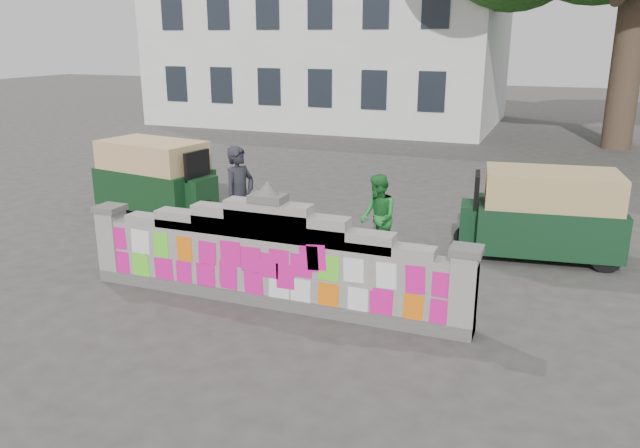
% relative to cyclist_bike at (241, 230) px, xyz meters
% --- Properties ---
extents(ground, '(100.00, 100.00, 0.00)m').
position_rel_cyclist_bike_xyz_m(ground, '(1.43, -1.71, -0.57)').
color(ground, '#383533').
rests_on(ground, ground).
extents(parapet_wall, '(6.48, 0.44, 2.01)m').
position_rel_cyclist_bike_xyz_m(parapet_wall, '(1.43, -1.71, 0.18)').
color(parapet_wall, '#4C4C49').
rests_on(parapet_wall, ground).
extents(building, '(16.00, 10.00, 8.90)m').
position_rel_cyclist_bike_xyz_m(building, '(-5.57, 20.27, 3.45)').
color(building, silver).
rests_on(building, ground).
extents(cyclist_bike, '(2.29, 1.30, 1.14)m').
position_rel_cyclist_bike_xyz_m(cyclist_bike, '(0.00, 0.00, 0.00)').
color(cyclist_bike, black).
rests_on(cyclist_bike, ground).
extents(cyclist_rider, '(0.63, 0.80, 1.93)m').
position_rel_cyclist_bike_xyz_m(cyclist_rider, '(0.00, -0.00, 0.40)').
color(cyclist_rider, '#222129').
rests_on(cyclist_rider, ground).
extents(pedestrian, '(0.96, 1.01, 1.64)m').
position_rel_cyclist_bike_xyz_m(pedestrian, '(2.41, 0.97, 0.25)').
color(pedestrian, '#238131').
rests_on(pedestrian, ground).
extents(rickshaw_left, '(3.21, 1.87, 1.73)m').
position_rel_cyclist_bike_xyz_m(rickshaw_left, '(-3.50, 2.25, 0.33)').
color(rickshaw_left, '#113317').
rests_on(rickshaw_left, ground).
extents(rickshaw_right, '(3.14, 1.75, 1.69)m').
position_rel_cyclist_bike_xyz_m(rickshaw_right, '(5.34, 2.22, 0.31)').
color(rickshaw_right, '#10321B').
rests_on(rickshaw_right, ground).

